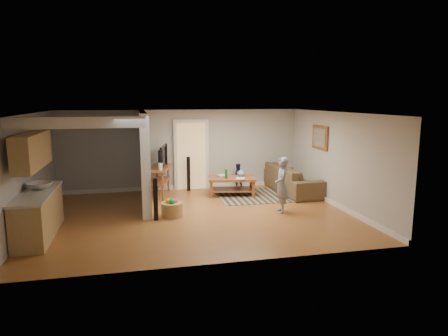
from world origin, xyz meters
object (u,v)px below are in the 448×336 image
at_px(speaker_right, 188,174).
at_px(child, 281,212).
at_px(tv_console, 160,170).
at_px(toy_basket, 172,209).
at_px(coffee_table, 232,181).
at_px(toddler, 237,188).
at_px(speaker_left, 156,199).
at_px(sofa, 293,191).

bearing_deg(speaker_right, child, -54.64).
bearing_deg(tv_console, speaker_right, 41.82).
xyz_separation_m(speaker_right, toy_basket, (-0.77, -2.68, -0.34)).
distance_m(coffee_table, toddler, 1.04).
xyz_separation_m(tv_console, child, (2.85, -2.42, -0.79)).
relative_size(coffee_table, speaker_right, 1.40).
xyz_separation_m(tv_console, speaker_left, (-0.26, -2.39, -0.28)).
bearing_deg(tv_console, toy_basket, -74.09).
bearing_deg(tv_console, toddler, 23.96).
distance_m(tv_console, toddler, 2.65).
distance_m(sofa, toddler, 1.76).
relative_size(coffee_table, tv_console, 1.03).
bearing_deg(sofa, speaker_left, 113.61).
xyz_separation_m(sofa, toy_basket, (-3.90, -1.86, 0.19)).
height_order(speaker_left, child, speaker_left).
distance_m(speaker_right, child, 3.56).
height_order(speaker_left, speaker_right, speaker_right).
xyz_separation_m(speaker_left, speaker_right, (1.17, 2.90, 0.03)).
height_order(sofa, toy_basket, toy_basket).
distance_m(tv_console, toy_basket, 2.25).
distance_m(sofa, toy_basket, 4.33).
xyz_separation_m(toy_basket, child, (2.71, -0.25, -0.19)).
relative_size(sofa, speaker_right, 2.54).
height_order(speaker_right, toy_basket, speaker_right).
height_order(speaker_left, toddler, speaker_left).
bearing_deg(coffee_table, child, -69.89).
xyz_separation_m(sofa, speaker_right, (-3.13, 0.82, 0.54)).
height_order(tv_console, toddler, tv_console).
distance_m(speaker_left, child, 3.16).
height_order(speaker_left, toy_basket, speaker_left).
height_order(tv_console, toy_basket, tv_console).
relative_size(tv_console, child, 1.03).
bearing_deg(sofa, toddler, 60.06).
bearing_deg(speaker_right, speaker_left, -110.16).
xyz_separation_m(sofa, tv_console, (-4.04, 0.31, 0.79)).
height_order(toy_basket, child, child).
bearing_deg(speaker_left, toy_basket, 32.75).
bearing_deg(child, coffee_table, -147.28).
height_order(sofa, tv_console, tv_console).
bearing_deg(speaker_left, child, 3.50).
bearing_deg(toy_basket, coffee_table, 42.78).
xyz_separation_m(child, toddler, (-0.37, 2.93, 0.00)).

